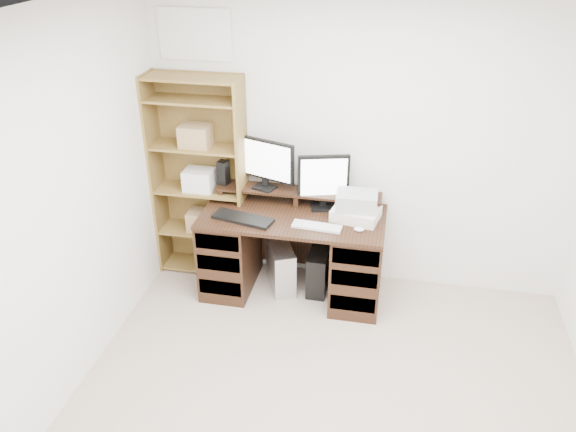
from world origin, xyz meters
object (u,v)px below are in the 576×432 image
(desk, at_px, (293,252))
(printer, at_px, (356,214))
(tower_black, at_px, (319,270))
(tower_silver, at_px, (281,267))
(monitor_small, at_px, (324,180))
(bookshelf, at_px, (200,177))
(monitor_wide, at_px, (265,161))

(desk, height_order, printer, printer)
(desk, relative_size, tower_black, 3.91)
(tower_black, bearing_deg, tower_silver, -172.53)
(monitor_small, height_order, printer, monitor_small)
(tower_black, xyz_separation_m, bookshelf, (-1.08, 0.14, 0.73))
(monitor_small, xyz_separation_m, tower_silver, (-0.33, -0.15, -0.80))
(tower_silver, bearing_deg, bookshelf, 142.02)
(monitor_wide, distance_m, bookshelf, 0.61)
(printer, bearing_deg, monitor_wide, 178.13)
(desk, xyz_separation_m, tower_black, (0.22, 0.07, -0.20))
(monitor_wide, bearing_deg, printer, 6.50)
(tower_silver, bearing_deg, printer, -23.95)
(tower_silver, height_order, tower_black, tower_silver)
(monitor_small, bearing_deg, tower_silver, -170.21)
(printer, relative_size, tower_black, 0.95)
(desk, distance_m, monitor_small, 0.67)
(tower_silver, xyz_separation_m, bookshelf, (-0.75, 0.18, 0.71))
(desk, relative_size, tower_silver, 3.66)
(printer, bearing_deg, bookshelf, -176.67)
(monitor_small, bearing_deg, printer, -42.95)
(monitor_wide, xyz_separation_m, printer, (0.79, -0.18, -0.31))
(desk, distance_m, printer, 0.65)
(monitor_small, relative_size, tower_silver, 1.12)
(bookshelf, bearing_deg, monitor_wide, -0.35)
(printer, height_order, tower_black, printer)
(tower_silver, height_order, bookshelf, bookshelf)
(desk, height_order, monitor_small, monitor_small)
(monitor_small, distance_m, printer, 0.39)
(monitor_small, distance_m, tower_silver, 0.87)
(tower_silver, relative_size, bookshelf, 0.23)
(desk, distance_m, monitor_wide, 0.80)
(desk, height_order, monitor_wide, monitor_wide)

